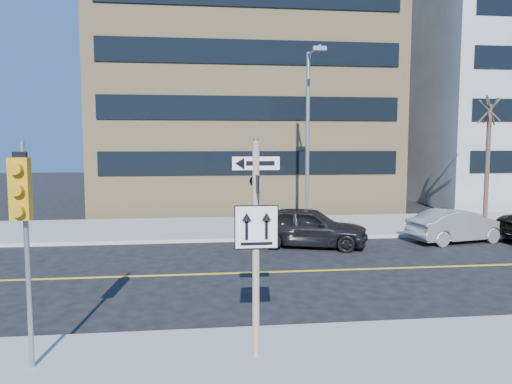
{
  "coord_description": "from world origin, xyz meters",
  "views": [
    {
      "loc": [
        -1.07,
        -11.41,
        4.12
      ],
      "look_at": [
        0.79,
        4.0,
        2.58
      ],
      "focal_mm": 35.0,
      "sensor_mm": 36.0,
      "label": 1
    }
  ],
  "objects": [
    {
      "name": "traffic_signal",
      "position": [
        -4.0,
        -2.66,
        3.03
      ],
      "size": [
        0.32,
        0.45,
        4.0
      ],
      "color": "gray",
      "rests_on": "near_sidewalk"
    },
    {
      "name": "sign_pole",
      "position": [
        0.0,
        -2.51,
        2.44
      ],
      "size": [
        0.92,
        0.92,
        4.06
      ],
      "color": "beige",
      "rests_on": "near_sidewalk"
    },
    {
      "name": "streetlight_a",
      "position": [
        4.0,
        10.76,
        4.76
      ],
      "size": [
        0.55,
        2.25,
        8.0
      ],
      "color": "gray",
      "rests_on": "far_sidewalk"
    },
    {
      "name": "parked_car_a",
      "position": [
        3.29,
        7.69,
        0.8
      ],
      "size": [
        3.19,
        5.03,
        1.59
      ],
      "primitive_type": "imported",
      "rotation": [
        0.0,
        0.0,
        1.27
      ],
      "color": "black",
      "rests_on": "ground"
    },
    {
      "name": "parked_car_b",
      "position": [
        9.69,
        7.84,
        0.69
      ],
      "size": [
        2.25,
        4.4,
        1.38
      ],
      "primitive_type": "imported",
      "rotation": [
        0.0,
        0.0,
        1.77
      ],
      "color": "slate",
      "rests_on": "ground"
    },
    {
      "name": "ground",
      "position": [
        0.0,
        0.0,
        0.0
      ],
      "size": [
        120.0,
        120.0,
        0.0
      ],
      "primitive_type": "plane",
      "color": "black",
      "rests_on": "ground"
    },
    {
      "name": "building_brick",
      "position": [
        2.0,
        25.0,
        9.0
      ],
      "size": [
        18.0,
        18.0,
        18.0
      ],
      "primitive_type": "cube",
      "color": "tan",
      "rests_on": "ground"
    },
    {
      "name": "street_tree_west",
      "position": [
        13.0,
        11.3,
        5.52
      ],
      "size": [
        1.8,
        1.8,
        6.35
      ],
      "color": "#3C2F23",
      "rests_on": "far_sidewalk"
    }
  ]
}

